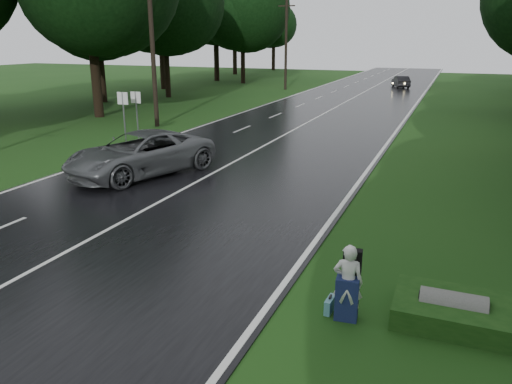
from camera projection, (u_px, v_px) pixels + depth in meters
ground at (13, 282)px, 11.25m from camera, size 160.00×160.00×0.00m
road at (289, 133)px, 28.94m from camera, size 12.00×140.00×0.04m
lane_center at (289, 132)px, 28.94m from camera, size 0.12×140.00×0.01m
grey_car at (140, 154)px, 19.81m from camera, size 4.82×6.76×1.71m
far_car at (401, 82)px, 55.20m from camera, size 2.52×4.10×1.27m
hitchhiker at (348, 285)px, 9.59m from camera, size 0.61×0.56×1.59m
suitcase at (330, 305)px, 10.01m from camera, size 0.15×0.44×0.31m
culvert at (451, 321)px, 9.72m from camera, size 1.25×0.62×0.62m
utility_pole_mid at (157, 126)px, 31.23m from camera, size 1.80×0.28×9.48m
utility_pole_far at (285, 90)px, 53.53m from camera, size 1.80×0.28×9.48m
road_sign_a at (126, 143)px, 26.32m from camera, size 0.64×0.10×2.66m
road_sign_b at (139, 139)px, 27.33m from camera, size 0.62×0.10×2.58m
tree_left_d at (100, 117)px, 34.97m from camera, size 10.18×10.18×15.90m
tree_left_e at (169, 97)px, 46.66m from camera, size 9.55×9.55×14.92m
tree_left_f at (243, 83)px, 61.09m from camera, size 9.39×9.39×14.67m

